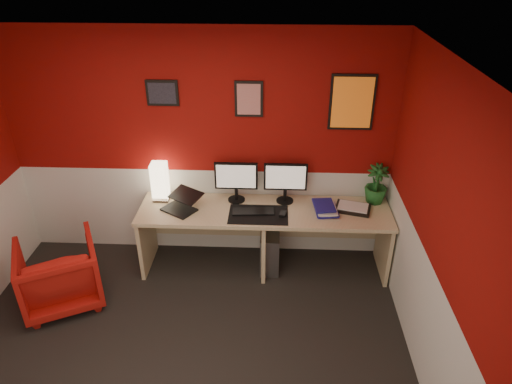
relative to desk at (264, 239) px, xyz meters
name	(u,v)px	position (x,y,z in m)	size (l,w,h in m)	color
ground	(179,367)	(-0.68, -1.41, -0.36)	(4.00, 3.50, 0.01)	black
ceiling	(145,74)	(-0.68, -1.41, 2.13)	(4.00, 3.50, 0.01)	white
wall_back	(201,149)	(-0.68, 0.34, 0.89)	(4.00, 0.01, 2.50)	maroon
wall_right	(447,255)	(1.32, -1.41, 0.89)	(0.01, 3.50, 2.50)	maroon
wainscot_back	(205,210)	(-0.68, 0.34, 0.14)	(4.00, 0.01, 1.00)	silver
wainscot_right	(427,332)	(1.32, -1.41, 0.14)	(0.01, 3.50, 1.00)	silver
desk	(264,239)	(0.00, 0.00, 0.00)	(2.60, 0.65, 0.73)	tan
shoji_lamp	(160,182)	(-1.11, 0.18, 0.56)	(0.16, 0.16, 0.40)	#FFE5B2
laptop	(178,201)	(-0.88, -0.05, 0.47)	(0.33, 0.23, 0.22)	black
monitor_left	(236,176)	(-0.31, 0.18, 0.66)	(0.45, 0.06, 0.58)	black
monitor_right	(286,177)	(0.21, 0.19, 0.66)	(0.45, 0.06, 0.58)	black
desk_mat	(258,215)	(-0.06, -0.10, 0.37)	(0.60, 0.38, 0.01)	black
keyboard	(253,212)	(-0.11, -0.06, 0.38)	(0.42, 0.14, 0.02)	black
mouse	(283,214)	(0.19, -0.11, 0.39)	(0.06, 0.10, 0.03)	black
book_bottom	(315,211)	(0.52, -0.01, 0.38)	(0.23, 0.30, 0.03)	navy
book_middle	(317,209)	(0.53, -0.03, 0.40)	(0.20, 0.27, 0.02)	silver
book_top	(314,206)	(0.50, -0.01, 0.43)	(0.21, 0.28, 0.03)	navy
zen_tray	(353,208)	(0.91, 0.05, 0.38)	(0.35, 0.25, 0.03)	black
potted_plant	(376,184)	(1.16, 0.22, 0.58)	(0.24, 0.24, 0.42)	#19591E
pc_tower	(270,248)	(0.06, 0.03, -0.14)	(0.20, 0.45, 0.45)	#99999E
armchair	(60,273)	(-1.97, -0.63, -0.03)	(0.71, 0.73, 0.67)	#A71009
art_left	(162,93)	(-1.03, 0.33, 1.49)	(0.32, 0.02, 0.26)	black
art_center	(249,99)	(-0.17, 0.33, 1.44)	(0.28, 0.02, 0.36)	red
art_right	(352,102)	(0.84, 0.33, 1.42)	(0.44, 0.02, 0.56)	orange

